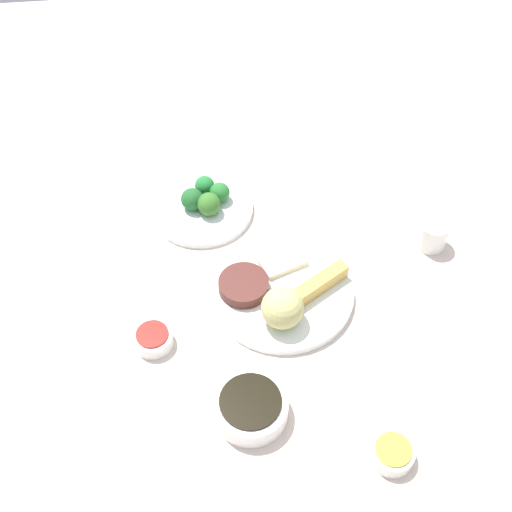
# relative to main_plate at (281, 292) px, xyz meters

# --- Properties ---
(tabletop) EXTENTS (2.20, 2.20, 0.02)m
(tabletop) POSITION_rel_main_plate_xyz_m (0.03, 0.00, -0.02)
(tabletop) COLOR beige
(tabletop) RESTS_ON ground
(main_plate) EXTENTS (0.25, 0.25, 0.02)m
(main_plate) POSITION_rel_main_plate_xyz_m (0.00, 0.00, 0.00)
(main_plate) COLOR white
(main_plate) RESTS_ON tabletop
(rice_scoop) EXTENTS (0.07, 0.07, 0.07)m
(rice_scoop) POSITION_rel_main_plate_xyz_m (0.06, -0.01, 0.04)
(rice_scoop) COLOR tan
(rice_scoop) RESTS_ON main_plate
(spring_roll) EXTENTS (0.08, 0.11, 0.03)m
(spring_roll) POSITION_rel_main_plate_xyz_m (0.01, 0.06, 0.02)
(spring_roll) COLOR gold
(spring_roll) RESTS_ON main_plate
(crab_rangoon_wonton) EXTENTS (0.09, 0.10, 0.01)m
(crab_rangoon_wonton) POSITION_rel_main_plate_xyz_m (-0.06, 0.01, 0.01)
(crab_rangoon_wonton) COLOR beige
(crab_rangoon_wonton) RESTS_ON main_plate
(stir_fry_heap) EXTENTS (0.09, 0.09, 0.02)m
(stir_fry_heap) POSITION_rel_main_plate_xyz_m (-0.01, -0.06, 0.02)
(stir_fry_heap) COLOR #4E231E
(stir_fry_heap) RESTS_ON main_plate
(broccoli_plate) EXTENTS (0.20, 0.20, 0.01)m
(broccoli_plate) POSITION_rel_main_plate_xyz_m (-0.22, -0.13, -0.00)
(broccoli_plate) COLOR white
(broccoli_plate) RESTS_ON tabletop
(broccoli_floret_0) EXTENTS (0.05, 0.05, 0.05)m
(broccoli_floret_0) POSITION_rel_main_plate_xyz_m (-0.20, -0.11, 0.03)
(broccoli_floret_0) COLOR #366E28
(broccoli_floret_0) RESTS_ON broccoli_plate
(broccoli_floret_1) EXTENTS (0.04, 0.04, 0.04)m
(broccoli_floret_1) POSITION_rel_main_plate_xyz_m (-0.26, -0.12, 0.03)
(broccoli_floret_1) COLOR #227432
(broccoli_floret_1) RESTS_ON broccoli_plate
(broccoli_floret_2) EXTENTS (0.04, 0.04, 0.04)m
(broccoli_floret_2) POSITION_rel_main_plate_xyz_m (-0.23, -0.09, 0.03)
(broccoli_floret_2) COLOR #28712E
(broccoli_floret_2) RESTS_ON broccoli_plate
(broccoli_floret_3) EXTENTS (0.04, 0.04, 0.04)m
(broccoli_floret_3) POSITION_rel_main_plate_xyz_m (-0.22, -0.14, 0.03)
(broccoli_floret_3) COLOR #205D28
(broccoli_floret_3) RESTS_ON broccoli_plate
(soy_sauce_bowl) EXTENTS (0.12, 0.12, 0.04)m
(soy_sauce_bowl) POSITION_rel_main_plate_xyz_m (0.22, -0.08, 0.01)
(soy_sauce_bowl) COLOR white
(soy_sauce_bowl) RESTS_ON tabletop
(soy_sauce_bowl_liquid) EXTENTS (0.10, 0.10, 0.00)m
(soy_sauce_bowl_liquid) POSITION_rel_main_plate_xyz_m (0.22, -0.08, 0.03)
(soy_sauce_bowl_liquid) COLOR black
(soy_sauce_bowl_liquid) RESTS_ON soy_sauce_bowl
(sauce_ramekin_hot_mustard) EXTENTS (0.07, 0.07, 0.03)m
(sauce_ramekin_hot_mustard) POSITION_rel_main_plate_xyz_m (0.31, 0.12, 0.00)
(sauce_ramekin_hot_mustard) COLOR white
(sauce_ramekin_hot_mustard) RESTS_ON tabletop
(sauce_ramekin_hot_mustard_liquid) EXTENTS (0.05, 0.05, 0.00)m
(sauce_ramekin_hot_mustard_liquid) POSITION_rel_main_plate_xyz_m (0.31, 0.12, 0.02)
(sauce_ramekin_hot_mustard_liquid) COLOR gold
(sauce_ramekin_hot_mustard_liquid) RESTS_ON sauce_ramekin_hot_mustard
(sauce_ramekin_sweet_and_sour) EXTENTS (0.07, 0.07, 0.03)m
(sauce_ramekin_sweet_and_sour) POSITION_rel_main_plate_xyz_m (0.08, -0.22, 0.00)
(sauce_ramekin_sweet_and_sour) COLOR white
(sauce_ramekin_sweet_and_sour) RESTS_ON tabletop
(sauce_ramekin_sweet_and_sour_liquid) EXTENTS (0.05, 0.05, 0.00)m
(sauce_ramekin_sweet_and_sour_liquid) POSITION_rel_main_plate_xyz_m (0.08, -0.22, 0.02)
(sauce_ramekin_sweet_and_sour_liquid) COLOR red
(sauce_ramekin_sweet_and_sour_liquid) RESTS_ON sauce_ramekin_sweet_and_sour
(teacup) EXTENTS (0.06, 0.06, 0.06)m
(teacup) POSITION_rel_main_plate_xyz_m (-0.09, 0.29, 0.02)
(teacup) COLOR white
(teacup) RESTS_ON tabletop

